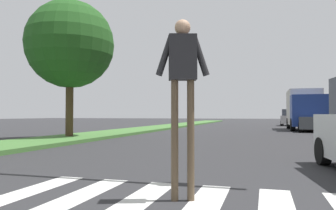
# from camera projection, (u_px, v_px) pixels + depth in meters

# --- Properties ---
(ground_plane) EXTENTS (140.00, 140.00, 0.00)m
(ground_plane) POSITION_uv_depth(u_px,v_px,m) (261.00, 129.00, 27.04)
(ground_plane) COLOR #2D2D30
(crosswalk) EXTENTS (6.75, 2.20, 0.01)m
(crosswalk) POSITION_uv_depth(u_px,v_px,m) (240.00, 206.00, 4.17)
(crosswalk) COLOR silver
(crosswalk) RESTS_ON ground_plane
(median_strip) EXTENTS (2.97, 64.00, 0.15)m
(median_strip) POSITION_uv_depth(u_px,v_px,m) (157.00, 128.00, 27.50)
(median_strip) COLOR #477A38
(median_strip) RESTS_ON ground_plane
(tree_mid) EXTENTS (4.22, 4.22, 6.53)m
(tree_mid) POSITION_uv_depth(u_px,v_px,m) (70.00, 45.00, 15.78)
(tree_mid) COLOR #4C3823
(tree_mid) RESTS_ON median_strip
(pedestrian_performer) EXTENTS (0.74, 0.35, 2.49)m
(pedestrian_performer) POSITION_uv_depth(u_px,v_px,m) (183.00, 79.00, 4.51)
(pedestrian_performer) COLOR brown
(pedestrian_performer) RESTS_ON ground_plane
(sedan_midblock) EXTENTS (2.10, 4.63, 1.67)m
(sedan_midblock) POSITION_uv_depth(u_px,v_px,m) (312.00, 120.00, 22.93)
(sedan_midblock) COLOR #474C51
(sedan_midblock) RESTS_ON ground_plane
(sedan_distant) EXTENTS (2.18, 4.17, 1.75)m
(sedan_distant) POSITION_uv_depth(u_px,v_px,m) (290.00, 118.00, 35.22)
(sedan_distant) COLOR #B7B7BC
(sedan_distant) RESTS_ON ground_plane
(truck_box_delivery) EXTENTS (2.40, 6.20, 3.10)m
(truck_box_delivery) POSITION_uv_depth(u_px,v_px,m) (305.00, 109.00, 25.03)
(truck_box_delivery) COLOR navy
(truck_box_delivery) RESTS_ON ground_plane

